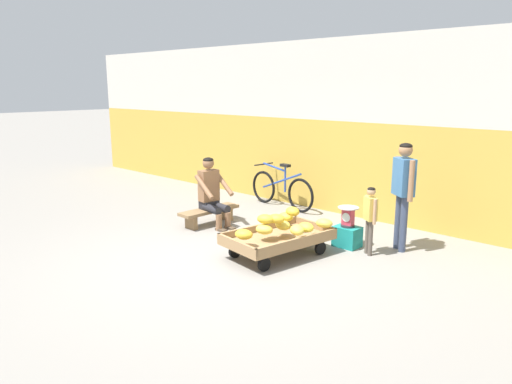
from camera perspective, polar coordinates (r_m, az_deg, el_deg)
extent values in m
plane|color=gray|center=(6.51, -3.99, -8.21)|extent=(80.00, 80.00, 0.00)
cube|color=gold|center=(8.82, 11.83, 2.71)|extent=(16.00, 0.30, 1.68)
cube|color=beige|center=(8.70, 12.30, 12.87)|extent=(16.00, 0.30, 1.44)
cube|color=#99754C|center=(6.63, 2.63, -5.64)|extent=(1.05, 1.55, 0.05)
cube|color=#99754C|center=(6.90, 0.45, -4.24)|extent=(0.26, 1.43, 0.10)
cube|color=#99754C|center=(6.33, 5.02, -5.86)|extent=(0.26, 1.43, 0.10)
cube|color=#99754C|center=(7.07, 6.93, -3.93)|extent=(0.84, 0.17, 0.10)
cube|color=#99754C|center=(6.20, -2.29, -6.22)|extent=(0.84, 0.17, 0.10)
cylinder|color=black|center=(7.22, 4.01, -5.34)|extent=(0.08, 0.19, 0.18)
cylinder|color=black|center=(6.79, 7.61, -6.58)|extent=(0.08, 0.19, 0.18)
cylinder|color=black|center=(6.62, -2.51, -7.01)|extent=(0.08, 0.19, 0.18)
cylinder|color=black|center=(6.15, 0.97, -8.55)|extent=(0.08, 0.19, 0.18)
ellipsoid|color=yellow|center=(6.42, 4.87, -4.52)|extent=(0.30, 0.28, 0.13)
ellipsoid|color=gold|center=(6.22, -1.44, -5.04)|extent=(0.29, 0.25, 0.13)
ellipsoid|color=yellow|center=(6.56, 5.93, -4.17)|extent=(0.27, 0.23, 0.13)
ellipsoid|color=yellow|center=(6.43, 0.98, -4.45)|extent=(0.28, 0.23, 0.13)
ellipsoid|color=yellow|center=(6.62, 3.20, -3.95)|extent=(0.27, 0.22, 0.13)
ellipsoid|color=yellow|center=(6.78, 8.05, -3.66)|extent=(0.27, 0.23, 0.13)
ellipsoid|color=yellow|center=(7.06, 3.57, -2.93)|extent=(0.27, 0.22, 0.13)
ellipsoid|color=gold|center=(6.47, 2.40, -3.17)|extent=(0.29, 0.25, 0.13)
ellipsoid|color=gold|center=(6.82, 4.34, -2.30)|extent=(0.29, 0.26, 0.13)
ellipsoid|color=gold|center=(6.44, 1.15, -3.21)|extent=(0.29, 0.25, 0.13)
cube|color=olive|center=(8.16, -5.55, -2.14)|extent=(0.35, 1.11, 0.05)
cube|color=olive|center=(8.44, -3.50, -2.57)|extent=(0.24, 0.09, 0.22)
cube|color=olive|center=(7.97, -7.67, -3.56)|extent=(0.24, 0.09, 0.22)
cylinder|color=brown|center=(7.93, -3.35, -3.37)|extent=(0.10, 0.10, 0.27)
cube|color=#4C3D2D|center=(7.91, -3.08, -4.26)|extent=(0.23, 0.12, 0.04)
cylinder|color=#232328|center=(8.03, -4.22, -1.80)|extent=(0.41, 0.18, 0.13)
cylinder|color=brown|center=(7.82, -4.41, -3.60)|extent=(0.10, 0.10, 0.27)
cube|color=#4C3D2D|center=(7.81, -4.13, -4.50)|extent=(0.23, 0.12, 0.04)
cylinder|color=#232328|center=(7.93, -5.27, -2.00)|extent=(0.41, 0.18, 0.13)
cube|color=#232328|center=(8.14, -5.56, -1.50)|extent=(0.25, 0.31, 0.14)
cube|color=brown|center=(8.07, -5.61, 0.78)|extent=(0.22, 0.34, 0.52)
cylinder|color=brown|center=(8.04, -3.79, 0.97)|extent=(0.48, 0.13, 0.36)
cylinder|color=brown|center=(7.82, -6.16, 0.59)|extent=(0.48, 0.13, 0.36)
sphere|color=brown|center=(8.00, -5.67, 3.41)|extent=(0.19, 0.19, 0.19)
ellipsoid|color=black|center=(7.99, -5.67, 3.78)|extent=(0.17, 0.17, 0.09)
cube|color=#19847F|center=(7.16, 10.73, -5.20)|extent=(0.36, 0.28, 0.30)
cylinder|color=#28282D|center=(7.11, 10.78, -3.93)|extent=(0.20, 0.20, 0.03)
cube|color=#C6384C|center=(7.07, 10.82, -2.88)|extent=(0.16, 0.10, 0.24)
cylinder|color=white|center=(7.03, 10.59, -2.97)|extent=(0.13, 0.01, 0.13)
cylinder|color=#B2B5BA|center=(7.04, 10.87, -1.82)|extent=(0.30, 0.30, 0.01)
torus|color=black|center=(9.62, 0.91, 0.61)|extent=(0.64, 0.12, 0.64)
torus|color=black|center=(8.90, 5.29, -0.41)|extent=(0.64, 0.12, 0.64)
cylinder|color=#234299|center=(9.21, 3.03, 1.33)|extent=(1.03, 0.15, 0.43)
cylinder|color=#234299|center=(9.13, 3.47, 1.49)|extent=(0.04, 0.04, 0.48)
cylinder|color=#234299|center=(9.31, 2.17, 2.97)|extent=(0.61, 0.10, 0.12)
cube|color=black|center=(9.08, 3.49, 3.16)|extent=(0.21, 0.12, 0.05)
cylinder|color=black|center=(9.53, 0.92, 3.31)|extent=(0.08, 0.48, 0.03)
cylinder|color=#38425B|center=(7.06, 17.04, -3.67)|extent=(0.10, 0.10, 0.80)
cylinder|color=#38425B|center=(7.20, 16.46, -3.33)|extent=(0.10, 0.10, 0.80)
cube|color=#386693|center=(6.98, 17.08, 1.72)|extent=(0.38, 0.35, 0.52)
cylinder|color=#9E704C|center=(6.80, 17.88, 1.23)|extent=(0.07, 0.07, 0.56)
cylinder|color=#9E704C|center=(7.17, 16.31, 1.88)|extent=(0.07, 0.07, 0.56)
sphere|color=#9E704C|center=(6.92, 17.28, 4.77)|extent=(0.19, 0.19, 0.19)
ellipsoid|color=black|center=(6.92, 17.31, 5.20)|extent=(0.17, 0.17, 0.09)
cylinder|color=brown|center=(6.82, 13.38, -5.35)|extent=(0.06, 0.06, 0.49)
cylinder|color=brown|center=(6.91, 13.02, -5.11)|extent=(0.06, 0.06, 0.49)
cube|color=gold|center=(6.75, 13.37, -1.93)|extent=(0.23, 0.21, 0.32)
cylinder|color=tan|center=(6.64, 13.85, -2.30)|extent=(0.04, 0.04, 0.35)
cylinder|color=tan|center=(6.87, 12.90, -1.77)|extent=(0.04, 0.04, 0.35)
sphere|color=tan|center=(6.70, 13.47, 0.06)|extent=(0.12, 0.12, 0.12)
ellipsoid|color=black|center=(6.69, 13.49, 0.33)|extent=(0.11, 0.11, 0.05)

